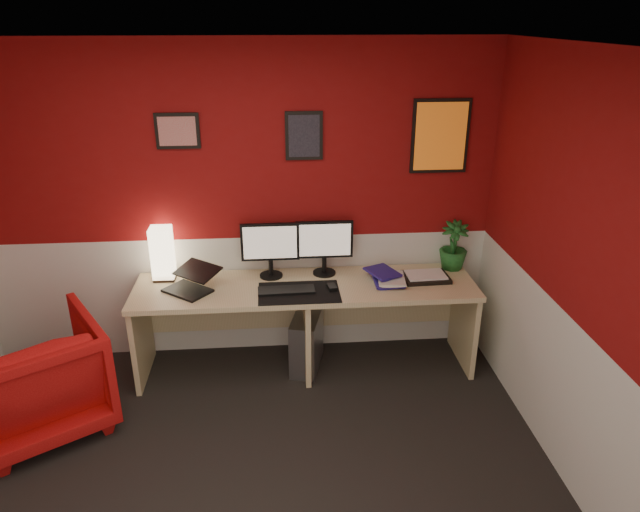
{
  "coord_description": "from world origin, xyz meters",
  "views": [
    {
      "loc": [
        0.29,
        -2.58,
        2.64
      ],
      "look_at": [
        0.6,
        1.21,
        1.05
      ],
      "focal_mm": 32.57,
      "sensor_mm": 36.0,
      "label": 1
    }
  ],
  "objects_px": {
    "zen_tray": "(426,277)",
    "armchair": "(35,378)",
    "laptop": "(186,278)",
    "monitor_left": "(270,242)",
    "potted_plant": "(454,246)",
    "pc_tower": "(307,341)",
    "shoji_lamp": "(163,255)",
    "desk": "(306,327)",
    "monitor_right": "(324,239)"
  },
  "relations": [
    {
      "from": "pc_tower",
      "to": "armchair",
      "type": "height_order",
      "value": "armchair"
    },
    {
      "from": "monitor_right",
      "to": "zen_tray",
      "type": "xyz_separation_m",
      "value": [
        0.78,
        -0.17,
        -0.28
      ]
    },
    {
      "from": "laptop",
      "to": "monitor_left",
      "type": "distance_m",
      "value": 0.68
    },
    {
      "from": "monitor_left",
      "to": "pc_tower",
      "type": "relative_size",
      "value": 1.29
    },
    {
      "from": "desk",
      "to": "pc_tower",
      "type": "distance_m",
      "value": 0.14
    },
    {
      "from": "laptop",
      "to": "monitor_right",
      "type": "relative_size",
      "value": 0.57
    },
    {
      "from": "zen_tray",
      "to": "armchair",
      "type": "relative_size",
      "value": 0.41
    },
    {
      "from": "monitor_left",
      "to": "monitor_right",
      "type": "relative_size",
      "value": 1.0
    },
    {
      "from": "zen_tray",
      "to": "armchair",
      "type": "bearing_deg",
      "value": -167.74
    },
    {
      "from": "monitor_right",
      "to": "armchair",
      "type": "relative_size",
      "value": 0.68
    },
    {
      "from": "shoji_lamp",
      "to": "zen_tray",
      "type": "bearing_deg",
      "value": -4.98
    },
    {
      "from": "pc_tower",
      "to": "monitor_right",
      "type": "bearing_deg",
      "value": 63.47
    },
    {
      "from": "desk",
      "to": "armchair",
      "type": "distance_m",
      "value": 1.94
    },
    {
      "from": "shoji_lamp",
      "to": "zen_tray",
      "type": "relative_size",
      "value": 1.14
    },
    {
      "from": "desk",
      "to": "laptop",
      "type": "distance_m",
      "value": 1.0
    },
    {
      "from": "shoji_lamp",
      "to": "zen_tray",
      "type": "distance_m",
      "value": 2.04
    },
    {
      "from": "zen_tray",
      "to": "armchair",
      "type": "distance_m",
      "value": 2.88
    },
    {
      "from": "desk",
      "to": "monitor_right",
      "type": "height_order",
      "value": "monitor_right"
    },
    {
      "from": "laptop",
      "to": "zen_tray",
      "type": "bearing_deg",
      "value": 41.45
    },
    {
      "from": "zen_tray",
      "to": "potted_plant",
      "type": "distance_m",
      "value": 0.37
    },
    {
      "from": "monitor_left",
      "to": "pc_tower",
      "type": "bearing_deg",
      "value": -31.71
    },
    {
      "from": "potted_plant",
      "to": "armchair",
      "type": "bearing_deg",
      "value": -165.45
    },
    {
      "from": "desk",
      "to": "zen_tray",
      "type": "distance_m",
      "value": 1.01
    },
    {
      "from": "laptop",
      "to": "armchair",
      "type": "xyz_separation_m",
      "value": [
        -0.97,
        -0.53,
        -0.45
      ]
    },
    {
      "from": "shoji_lamp",
      "to": "armchair",
      "type": "relative_size",
      "value": 0.47
    },
    {
      "from": "monitor_right",
      "to": "zen_tray",
      "type": "height_order",
      "value": "monitor_right"
    },
    {
      "from": "monitor_right",
      "to": "zen_tray",
      "type": "bearing_deg",
      "value": -12.11
    },
    {
      "from": "potted_plant",
      "to": "pc_tower",
      "type": "height_order",
      "value": "potted_plant"
    },
    {
      "from": "laptop",
      "to": "zen_tray",
      "type": "height_order",
      "value": "laptop"
    },
    {
      "from": "laptop",
      "to": "monitor_left",
      "type": "relative_size",
      "value": 0.57
    },
    {
      "from": "pc_tower",
      "to": "shoji_lamp",
      "type": "bearing_deg",
      "value": -176.09
    },
    {
      "from": "desk",
      "to": "shoji_lamp",
      "type": "xyz_separation_m",
      "value": [
        -1.09,
        0.21,
        0.56
      ]
    },
    {
      "from": "monitor_right",
      "to": "potted_plant",
      "type": "bearing_deg",
      "value": 1.06
    },
    {
      "from": "shoji_lamp",
      "to": "pc_tower",
      "type": "bearing_deg",
      "value": -10.0
    },
    {
      "from": "monitor_left",
      "to": "armchair",
      "type": "bearing_deg",
      "value": -154.64
    },
    {
      "from": "desk",
      "to": "potted_plant",
      "type": "height_order",
      "value": "potted_plant"
    },
    {
      "from": "monitor_left",
      "to": "monitor_right",
      "type": "bearing_deg",
      "value": 2.55
    },
    {
      "from": "laptop",
      "to": "monitor_right",
      "type": "bearing_deg",
      "value": 52.16
    },
    {
      "from": "laptop",
      "to": "monitor_left",
      "type": "xyz_separation_m",
      "value": [
        0.62,
        0.22,
        0.18
      ]
    },
    {
      "from": "shoji_lamp",
      "to": "monitor_left",
      "type": "xyz_separation_m",
      "value": [
        0.83,
        -0.03,
        0.09
      ]
    },
    {
      "from": "laptop",
      "to": "pc_tower",
      "type": "bearing_deg",
      "value": 42.91
    },
    {
      "from": "desk",
      "to": "pc_tower",
      "type": "xyz_separation_m",
      "value": [
        0.0,
        0.02,
        -0.14
      ]
    },
    {
      "from": "zen_tray",
      "to": "potted_plant",
      "type": "height_order",
      "value": "potted_plant"
    },
    {
      "from": "desk",
      "to": "potted_plant",
      "type": "bearing_deg",
      "value": 10.3
    },
    {
      "from": "monitor_right",
      "to": "pc_tower",
      "type": "distance_m",
      "value": 0.83
    },
    {
      "from": "shoji_lamp",
      "to": "monitor_right",
      "type": "height_order",
      "value": "monitor_right"
    },
    {
      "from": "zen_tray",
      "to": "pc_tower",
      "type": "relative_size",
      "value": 0.78
    },
    {
      "from": "desk",
      "to": "monitor_right",
      "type": "xyz_separation_m",
      "value": [
        0.16,
        0.2,
        0.66
      ]
    },
    {
      "from": "laptop",
      "to": "potted_plant",
      "type": "bearing_deg",
      "value": 46.24
    },
    {
      "from": "monitor_left",
      "to": "zen_tray",
      "type": "bearing_deg",
      "value": -7.04
    }
  ]
}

